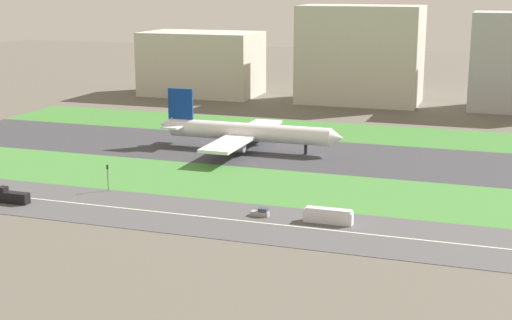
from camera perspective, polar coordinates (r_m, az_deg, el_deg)
ground_plane at (r=245.10m, az=4.95°, el=0.33°), size 800.00×800.00×0.00m
runway at (r=245.09m, az=4.95°, el=0.34°), size 280.00×46.00×0.10m
grass_median_north at (r=284.20m, az=6.96°, el=2.10°), size 280.00×36.00×0.10m
grass_median_south at (r=206.71m, az=2.19°, el=-2.08°), size 280.00×36.00×0.10m
highway at (r=177.57m, az=-0.79°, el=-4.69°), size 280.00×28.00×0.10m
highway_centerline at (r=177.55m, az=-0.79°, el=-4.67°), size 266.00×0.50×0.01m
airliner at (r=251.24m, az=-0.87°, el=2.15°), size 65.00×56.00×19.70m
bus_1 at (r=176.55m, az=5.52°, el=-4.26°), size 11.60×2.50×3.50m
car_1 at (r=181.15m, az=0.37°, el=-4.03°), size 4.40×1.80×2.00m
truck_0 at (r=201.42m, az=-18.03°, el=-2.68°), size 8.40×2.50×4.00m
traffic_light at (r=205.81m, az=-11.22°, el=-1.18°), size 0.36×0.50×7.20m
terminal_building at (r=377.91m, az=-4.16°, el=7.34°), size 56.71×34.02×31.21m
hangar_building at (r=353.89m, az=7.94°, el=7.95°), size 55.52×31.19×44.92m
fuel_tank_west at (r=397.69m, az=10.90°, el=6.14°), size 19.12×19.12×13.42m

